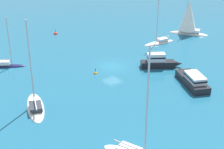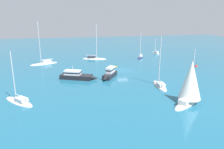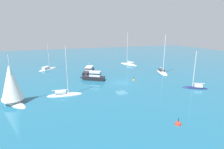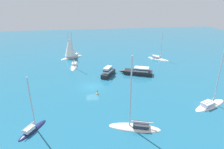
{
  "view_description": "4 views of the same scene",
  "coord_description": "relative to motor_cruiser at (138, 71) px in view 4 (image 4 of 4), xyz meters",
  "views": [
    {
      "loc": [
        39.14,
        -27.66,
        20.27
      ],
      "look_at": [
        3.85,
        -2.75,
        0.74
      ],
      "focal_mm": 53.92,
      "sensor_mm": 36.0,
      "label": 1
    },
    {
      "loc": [
        13.14,
        50.13,
        13.42
      ],
      "look_at": [
        3.93,
        6.04,
        0.74
      ],
      "focal_mm": 34.74,
      "sensor_mm": 36.0,
      "label": 2
    },
    {
      "loc": [
        -36.79,
        15.65,
        12.21
      ],
      "look_at": [
        4.22,
        0.86,
        1.03
      ],
      "focal_mm": 28.42,
      "sensor_mm": 36.0,
      "label": 3
    },
    {
      "loc": [
        -1.8,
        -37.1,
        17.31
      ],
      "look_at": [
        4.9,
        3.79,
        0.93
      ],
      "focal_mm": 31.23,
      "sensor_mm": 36.0,
      "label": 4
    }
  ],
  "objects": [
    {
      "name": "launch",
      "position": [
        -7.16,
        0.42,
        0.14
      ],
      "size": [
        4.48,
        6.13,
        2.84
      ],
      "rotation": [
        0.0,
        0.0,
        1.01
      ],
      "color": "black",
      "rests_on": "ground"
    },
    {
      "name": "ketch",
      "position": [
        8.02,
        -16.28,
        -0.52
      ],
      "size": [
        7.61,
        4.62,
        11.81
      ],
      "rotation": [
        0.0,
        0.0,
        0.39
      ],
      "color": "white",
      "rests_on": "ground"
    },
    {
      "name": "sailboat_2",
      "position": [
        -20.68,
        -18.43,
        -0.47
      ],
      "size": [
        3.69,
        5.0,
        8.23
      ],
      "rotation": [
        0.0,
        0.0,
        1.02
      ],
      "color": "#191E4C",
      "rests_on": "ground"
    },
    {
      "name": "ground_plane",
      "position": [
        -11.53,
        -5.26,
        -0.76
      ],
      "size": [
        160.0,
        160.0,
        0.0
      ],
      "primitive_type": "plane",
      "color": "#1E607F"
    },
    {
      "name": "motor_cruiser",
      "position": [
        0.0,
        0.0,
        0.0
      ],
      "size": [
        8.26,
        4.77,
        2.85
      ],
      "rotation": [
        0.0,
        0.0,
        2.73
      ],
      "color": "black",
      "rests_on": "ground"
    },
    {
      "name": "mooring_buoy",
      "position": [
        -10.69,
        -8.86,
        -0.74
      ],
      "size": [
        0.54,
        0.54,
        1.08
      ],
      "color": "orange",
      "rests_on": "ground"
    },
    {
      "name": "sloop",
      "position": [
        9.46,
        10.96,
        -0.6
      ],
      "size": [
        5.84,
        6.18,
        8.42
      ],
      "rotation": [
        0.0,
        0.0,
        5.45
      ],
      "color": "silver",
      "rests_on": "ground"
    },
    {
      "name": "sloop_1",
      "position": [
        -15.42,
        8.13,
        -0.59
      ],
      "size": [
        2.21,
        6.67,
        9.84
      ],
      "rotation": [
        0.0,
        0.0,
        4.62
      ],
      "color": "silver",
      "rests_on": "ground"
    },
    {
      "name": "sailboat",
      "position": [
        -6.36,
        -20.19,
        -0.52
      ],
      "size": [
        7.62,
        4.2,
        11.05
      ],
      "rotation": [
        0.0,
        0.0,
        2.82
      ],
      "color": "silver",
      "rests_on": "ground"
    },
    {
      "name": "yacht",
      "position": [
        -16.47,
        16.64,
        2.34
      ],
      "size": [
        7.3,
        5.9,
        8.85
      ],
      "rotation": [
        0.0,
        0.0,
        3.75
      ],
      "color": "silver",
      "rests_on": "ground"
    }
  ]
}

